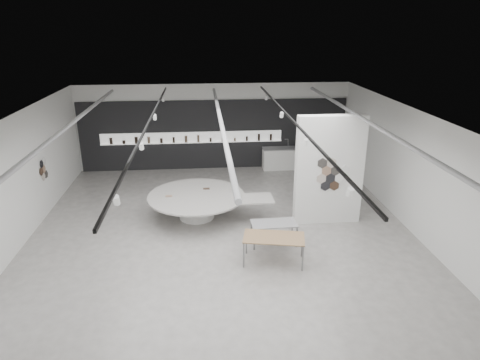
{
  "coord_description": "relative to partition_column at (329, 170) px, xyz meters",
  "views": [
    {
      "loc": [
        -0.53,
        -11.71,
        6.31
      ],
      "look_at": [
        0.63,
        1.2,
        1.49
      ],
      "focal_mm": 32.0,
      "sensor_mm": 36.0,
      "label": 1
    }
  ],
  "objects": [
    {
      "name": "sample_table_stone",
      "position": [
        -2.0,
        -1.39,
        -1.17
      ],
      "size": [
        1.37,
        0.72,
        0.69
      ],
      "rotation": [
        0.0,
        0.0,
        0.03
      ],
      "color": "gray",
      "rests_on": "ground"
    },
    {
      "name": "partition_column",
      "position": [
        0.0,
        0.0,
        0.0
      ],
      "size": [
        2.2,
        0.38,
        3.6
      ],
      "color": "white",
      "rests_on": "ground"
    },
    {
      "name": "display_island",
      "position": [
        -4.25,
        0.66,
        -1.26
      ],
      "size": [
        4.21,
        3.31,
        0.84
      ],
      "rotation": [
        0.0,
        0.0,
        0.02
      ],
      "color": "white",
      "rests_on": "ground"
    },
    {
      "name": "sample_table_wood",
      "position": [
        -2.18,
        -2.42,
        -1.08
      ],
      "size": [
        1.8,
        1.15,
        0.78
      ],
      "rotation": [
        0.0,
        0.0,
        -0.2
      ],
      "color": "#93714C",
      "rests_on": "ground"
    },
    {
      "name": "back_wall_display",
      "position": [
        -3.58,
        5.94,
        -0.26
      ],
      "size": [
        11.8,
        0.27,
        3.1
      ],
      "color": "black",
      "rests_on": "ground"
    },
    {
      "name": "room",
      "position": [
        -3.59,
        -1.0,
        0.27
      ],
      "size": [
        12.02,
        14.02,
        3.82
      ],
      "color": "#A39F9A",
      "rests_on": "ground"
    },
    {
      "name": "kitchen_counter",
      "position": [
        -0.51,
        5.54,
        -1.31
      ],
      "size": [
        1.71,
        0.67,
        1.35
      ],
      "rotation": [
        0.0,
        0.0,
        0.0
      ],
      "color": "white",
      "rests_on": "ground"
    }
  ]
}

